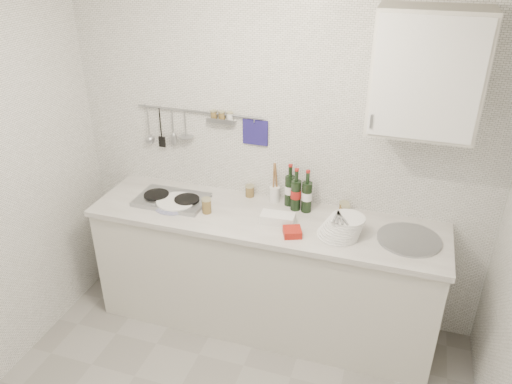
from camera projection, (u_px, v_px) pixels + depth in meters
back_wall at (278, 156)px, 3.50m from camera, size 3.00×0.02×2.50m
counter at (265, 274)px, 3.63m from camera, size 2.44×0.64×0.96m
wall_rail at (196, 124)px, 3.55m from camera, size 0.98×0.09×0.34m
wall_cabinet at (427, 73)px, 2.78m from camera, size 0.60×0.38×0.70m
plate_stack_hob at (175, 203)px, 3.53m from camera, size 0.29×0.29×0.04m
plate_stack_sink at (342, 227)px, 3.17m from camera, size 0.30×0.28×0.14m
wine_bottles at (298, 189)px, 3.43m from camera, size 0.21×0.13×0.31m
butter_dish at (278, 219)px, 3.31m from camera, size 0.23×0.13×0.07m
strawberry_punnet at (292, 232)px, 3.18m from camera, size 0.15×0.15×0.05m
utensil_crock at (274, 192)px, 3.56m from camera, size 0.07×0.07×0.31m
jar_a at (250, 191)px, 3.64m from camera, size 0.07×0.07×0.09m
jar_b at (344, 207)px, 3.44m from camera, size 0.07×0.07×0.08m
jar_c at (345, 211)px, 3.38m from camera, size 0.06×0.06×0.08m
jar_d at (207, 206)px, 3.43m from camera, size 0.07×0.07×0.11m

